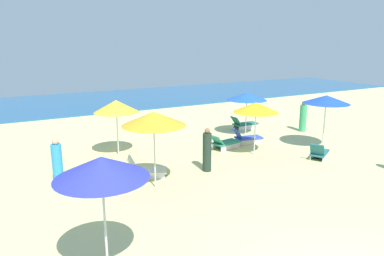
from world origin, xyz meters
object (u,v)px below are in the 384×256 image
object	(u,v)px
lounge_chair_2_1	(247,138)
beachgoer_3	(57,163)
beachgoer_1	(207,151)
umbrella_1	(101,168)
umbrella_4	(154,119)
umbrella_2	(247,96)
umbrella_5	(326,99)
lounge_chair_4_0	(145,170)
lounge_chair_5_0	(319,153)
lounge_chair_0_0	(224,143)
lounge_chair_2_0	(244,124)
umbrella_3	(116,106)
beachgoer_2	(303,117)
umbrella_0	(256,107)

from	to	relation	value
lounge_chair_2_1	beachgoer_3	distance (m)	8.73
beachgoer_1	umbrella_1	bearing A→B (deg)	-46.78
umbrella_4	beachgoer_1	xyz separation A→B (m)	(2.30, 0.51, -1.57)
umbrella_2	umbrella_4	bearing A→B (deg)	-149.06
lounge_chair_2_1	umbrella_5	xyz separation A→B (m)	(2.50, -2.33, 1.97)
lounge_chair_4_0	lounge_chair_5_0	distance (m)	7.21
lounge_chair_0_0	lounge_chair_5_0	world-z (taller)	lounge_chair_5_0
umbrella_2	lounge_chair_2_0	world-z (taller)	umbrella_2
beachgoer_1	beachgoer_3	world-z (taller)	beachgoer_1
lounge_chair_2_0	umbrella_5	world-z (taller)	umbrella_5
beachgoer_1	umbrella_3	bearing A→B (deg)	-144.23
umbrella_3	beachgoer_1	distance (m)	4.38
lounge_chair_2_0	umbrella_4	distance (m)	9.31
beachgoer_1	umbrella_2	bearing A→B (deg)	130.68
lounge_chair_2_0	lounge_chair_4_0	xyz separation A→B (m)	(-7.41, -4.11, -0.02)
umbrella_3	umbrella_5	distance (m)	9.10
lounge_chair_2_0	beachgoer_1	bearing A→B (deg)	131.31
umbrella_4	beachgoer_3	xyz separation A→B (m)	(-2.77, 1.77, -1.57)
lounge_chair_2_0	umbrella_5	distance (m)	5.15
lounge_chair_2_1	lounge_chair_4_0	world-z (taller)	lounge_chair_4_0
lounge_chair_4_0	lounge_chair_5_0	xyz separation A→B (m)	(7.04, -1.53, -0.01)
umbrella_3	lounge_chair_2_0	bearing A→B (deg)	8.84
umbrella_1	beachgoer_2	world-z (taller)	umbrella_1
umbrella_1	lounge_chair_4_0	world-z (taller)	umbrella_1
umbrella_0	beachgoer_3	bearing A→B (deg)	175.97
umbrella_3	beachgoer_1	world-z (taller)	umbrella_3
umbrella_1	beachgoer_1	xyz separation A→B (m)	(4.98, 4.32, -1.62)
lounge_chair_2_0	umbrella_4	bearing A→B (deg)	123.99
umbrella_0	lounge_chair_2_0	size ratio (longest dim) A/B	1.47
umbrella_0	umbrella_2	world-z (taller)	umbrella_0
lounge_chair_0_0	lounge_chair_5_0	bearing A→B (deg)	-147.89
umbrella_0	lounge_chair_4_0	distance (m)	5.33
lounge_chair_2_1	beachgoer_2	distance (m)	4.07
umbrella_0	beachgoer_2	world-z (taller)	umbrella_0
umbrella_3	umbrella_5	xyz separation A→B (m)	(8.39, -3.51, 0.13)
lounge_chair_4_0	beachgoer_1	world-z (taller)	beachgoer_1
umbrella_2	beachgoer_2	size ratio (longest dim) A/B	1.33
lounge_chair_2_1	lounge_chair_5_0	bearing A→B (deg)	-148.87
lounge_chair_2_0	lounge_chair_5_0	size ratio (longest dim) A/B	1.11
lounge_chair_0_0	umbrella_4	distance (m)	5.50
lounge_chair_4_0	umbrella_5	bearing A→B (deg)	-70.40
lounge_chair_4_0	umbrella_1	bearing A→B (deg)	174.12
lounge_chair_2_1	beachgoer_3	size ratio (longest dim) A/B	0.90
umbrella_3	lounge_chair_5_0	world-z (taller)	umbrella_3
umbrella_3	lounge_chair_4_0	size ratio (longest dim) A/B	1.58
lounge_chair_2_1	umbrella_3	world-z (taller)	umbrella_3
lounge_chair_5_0	umbrella_2	bearing A→B (deg)	-25.72
umbrella_1	umbrella_3	bearing A→B (deg)	71.10
beachgoer_2	beachgoer_3	world-z (taller)	beachgoer_2
lounge_chair_2_0	beachgoer_2	bearing A→B (deg)	-129.46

